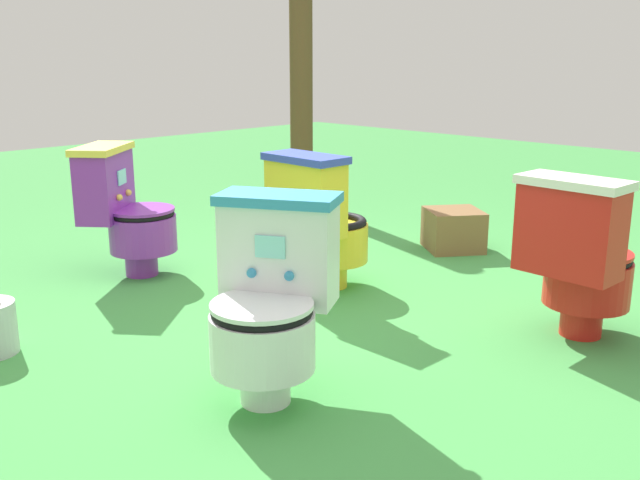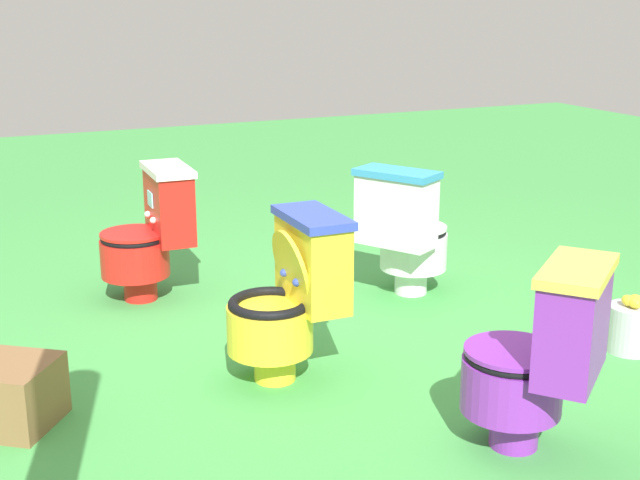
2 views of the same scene
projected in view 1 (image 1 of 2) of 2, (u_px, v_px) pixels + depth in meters
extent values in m
plane|color=#429947|center=(317.00, 324.00, 3.31)|extent=(14.00, 14.00, 0.00)
cylinder|color=yellow|center=(330.00, 274.00, 3.83)|extent=(0.18, 0.18, 0.14)
cylinder|color=yellow|center=(333.00, 242.00, 3.80)|extent=(0.37, 0.37, 0.20)
torus|color=black|center=(333.00, 222.00, 3.77)|extent=(0.36, 0.36, 0.04)
cylinder|color=#3347B2|center=(333.00, 231.00, 3.78)|extent=(0.24, 0.24, 0.01)
cube|color=yellow|center=(306.00, 198.00, 3.60)|extent=(0.41, 0.19, 0.37)
cube|color=#3347B2|center=(305.00, 158.00, 3.54)|extent=(0.44, 0.22, 0.04)
cube|color=#8CE0E5|center=(320.00, 186.00, 3.65)|extent=(0.11, 0.01, 0.08)
cylinder|color=yellow|center=(320.00, 199.00, 3.67)|extent=(0.35, 0.09, 0.35)
sphere|color=#3347B2|center=(311.00, 203.00, 3.73)|extent=(0.04, 0.04, 0.04)
sphere|color=#3347B2|center=(330.00, 207.00, 3.63)|extent=(0.04, 0.04, 0.04)
cylinder|color=white|center=(265.00, 383.00, 2.56)|extent=(0.25, 0.25, 0.14)
cylinder|color=white|center=(263.00, 341.00, 2.50)|extent=(0.51, 0.51, 0.20)
torus|color=black|center=(262.00, 311.00, 2.47)|extent=(0.48, 0.48, 0.04)
cylinder|color=#338CBF|center=(262.00, 325.00, 2.48)|extent=(0.33, 0.33, 0.01)
cube|color=white|center=(279.00, 253.00, 2.62)|extent=(0.45, 0.37, 0.37)
cube|color=#338CBF|center=(278.00, 199.00, 2.57)|extent=(0.48, 0.40, 0.04)
cube|color=#8CE0E5|center=(270.00, 247.00, 2.51)|extent=(0.10, 0.06, 0.08)
cylinder|color=white|center=(262.00, 305.00, 2.47)|extent=(0.49, 0.49, 0.02)
sphere|color=#338CBF|center=(289.00, 276.00, 2.52)|extent=(0.04, 0.04, 0.04)
sphere|color=#338CBF|center=(251.00, 273.00, 2.55)|extent=(0.04, 0.04, 0.04)
cylinder|color=red|center=(581.00, 320.00, 3.17)|extent=(0.19, 0.19, 0.14)
cylinder|color=red|center=(587.00, 282.00, 3.14)|extent=(0.38, 0.38, 0.20)
torus|color=black|center=(589.00, 257.00, 3.11)|extent=(0.36, 0.36, 0.04)
cylinder|color=white|center=(588.00, 269.00, 3.13)|extent=(0.25, 0.25, 0.01)
cube|color=red|center=(570.00, 231.00, 2.94)|extent=(0.42, 0.20, 0.37)
cube|color=white|center=(574.00, 182.00, 2.89)|extent=(0.44, 0.23, 0.04)
cube|color=#8CE0E5|center=(583.00, 215.00, 3.00)|extent=(0.11, 0.01, 0.08)
cylinder|color=red|center=(590.00, 253.00, 3.11)|extent=(0.37, 0.37, 0.02)
sphere|color=white|center=(566.00, 235.00, 3.07)|extent=(0.04, 0.04, 0.04)
sphere|color=white|center=(597.00, 241.00, 2.98)|extent=(0.04, 0.04, 0.04)
cylinder|color=purple|center=(142.00, 262.00, 4.03)|extent=(0.25, 0.25, 0.14)
cylinder|color=purple|center=(143.00, 233.00, 3.99)|extent=(0.52, 0.52, 0.20)
torus|color=black|center=(142.00, 214.00, 3.96)|extent=(0.50, 0.50, 0.04)
cylinder|color=#EACC4C|center=(142.00, 223.00, 3.97)|extent=(0.34, 0.34, 0.01)
cube|color=purple|center=(105.00, 186.00, 3.94)|extent=(0.41, 0.44, 0.37)
cube|color=#EACC4C|center=(102.00, 149.00, 3.89)|extent=(0.44, 0.47, 0.04)
cube|color=#8CE0E5|center=(122.00, 177.00, 3.92)|extent=(0.08, 0.09, 0.08)
cylinder|color=purple|center=(142.00, 210.00, 3.95)|extent=(0.51, 0.51, 0.02)
sphere|color=#EACC4C|center=(128.00, 193.00, 4.01)|extent=(0.04, 0.04, 0.04)
sphere|color=#EACC4C|center=(119.00, 197.00, 3.87)|extent=(0.04, 0.04, 0.04)
cylinder|color=brown|center=(301.00, 90.00, 5.63)|extent=(0.18, 0.18, 1.86)
cube|color=brown|center=(453.00, 230.00, 4.53)|extent=(0.46, 0.46, 0.26)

